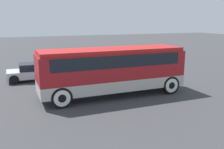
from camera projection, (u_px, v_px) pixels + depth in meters
ground_plane at (112, 95)px, 15.89m from camera, size 120.00×120.00×0.00m
tour_bus at (113, 67)px, 15.54m from camera, size 9.08×2.66×2.98m
parked_car_near at (108, 62)px, 23.81m from camera, size 4.49×1.84×1.41m
parked_car_mid at (37, 71)px, 19.77m from camera, size 4.62×1.98×1.37m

